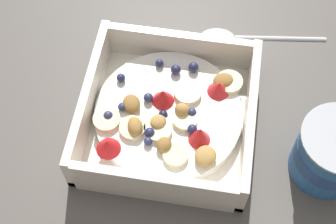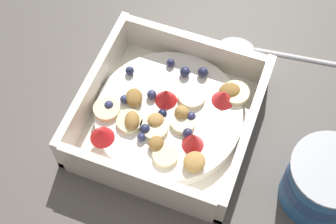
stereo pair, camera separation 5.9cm
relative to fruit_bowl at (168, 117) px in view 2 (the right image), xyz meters
name	(u,v)px [view 2 (the right image)]	position (x,y,z in m)	size (l,w,h in m)	color
ground_plane	(156,119)	(0.00, -0.02, -0.02)	(2.40, 2.40, 0.00)	#56514C
fruit_bowl	(168,117)	(0.00, 0.00, 0.00)	(0.20, 0.20, 0.06)	white
spoon	(256,48)	(-0.15, 0.07, -0.02)	(0.04, 0.17, 0.01)	silver
yogurt_cup	(323,182)	(0.03, 0.19, 0.02)	(0.09, 0.09, 0.08)	#3370B7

